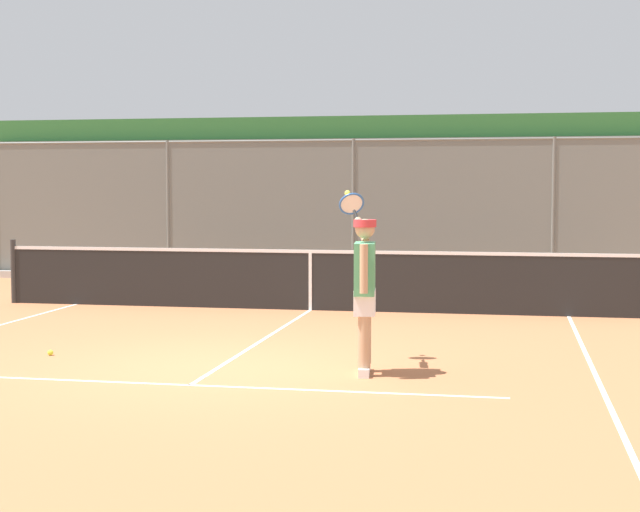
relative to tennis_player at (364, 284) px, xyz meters
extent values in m
plane|color=#B76B42|center=(1.60, -0.05, -0.95)|extent=(60.00, 60.00, 0.00)
cube|color=white|center=(1.60, 0.94, -0.95)|extent=(6.22, 0.05, 0.01)
cube|color=white|center=(-2.39, 0.40, -0.95)|extent=(0.05, 10.79, 0.01)
cube|color=white|center=(1.60, -2.03, -0.95)|extent=(0.05, 5.93, 0.01)
cylinder|color=slate|center=(-2.32, -9.31, 0.51)|extent=(0.07, 0.07, 2.92)
cylinder|color=slate|center=(1.60, -9.31, 0.51)|extent=(0.07, 0.07, 2.92)
cylinder|color=slate|center=(5.52, -9.31, 0.51)|extent=(0.07, 0.07, 2.92)
cylinder|color=slate|center=(1.60, -9.31, 1.93)|extent=(15.67, 0.05, 0.05)
cube|color=slate|center=(1.60, -9.31, 0.51)|extent=(15.67, 0.02, 2.92)
cube|color=#2D6B33|center=(1.60, -9.96, 0.74)|extent=(18.67, 0.90, 3.39)
cube|color=#ADADA8|center=(1.60, -9.13, -0.87)|extent=(16.67, 0.18, 0.15)
cylinder|color=#2D2D2D|center=(6.71, -5.00, -0.41)|extent=(0.09, 0.09, 1.07)
cube|color=black|center=(1.60, -5.00, -0.49)|extent=(10.14, 0.02, 0.91)
cube|color=white|center=(1.60, -5.00, -0.01)|extent=(10.14, 0.04, 0.05)
cube|color=white|center=(1.60, -5.00, -0.49)|extent=(0.05, 0.04, 0.91)
cube|color=silver|center=(-0.02, 0.15, -0.90)|extent=(0.14, 0.27, 0.09)
cylinder|color=tan|center=(-0.02, 0.15, -0.48)|extent=(0.13, 0.13, 0.75)
cube|color=silver|center=(0.01, -0.11, -0.90)|extent=(0.14, 0.27, 0.09)
cylinder|color=tan|center=(0.01, -0.11, -0.48)|extent=(0.13, 0.13, 0.75)
cube|color=white|center=(-0.01, 0.02, -0.19)|extent=(0.26, 0.41, 0.26)
cube|color=#4C9E6B|center=(-0.01, 0.02, 0.16)|extent=(0.26, 0.48, 0.54)
cylinder|color=tan|center=(-0.04, 0.30, 0.18)|extent=(0.08, 0.08, 0.50)
cylinder|color=tan|center=(0.09, -0.41, 0.54)|extent=(0.23, 0.37, 0.28)
sphere|color=tan|center=(-0.01, 0.02, 0.58)|extent=(0.21, 0.21, 0.21)
cylinder|color=red|center=(-0.01, 0.02, 0.63)|extent=(0.26, 0.26, 0.08)
cube|color=red|center=(0.01, -0.09, 0.60)|extent=(0.20, 0.20, 0.02)
cylinder|color=black|center=(0.19, -0.62, 0.70)|extent=(0.10, 0.17, 0.13)
torus|color=#28569E|center=(0.27, -0.79, 0.82)|extent=(0.34, 0.29, 0.26)
cylinder|color=silver|center=(0.27, -0.79, 0.82)|extent=(0.28, 0.23, 0.21)
sphere|color=#D6E042|center=(0.34, -0.96, 0.94)|extent=(0.07, 0.07, 0.07)
sphere|color=#CCDB33|center=(3.75, -0.38, -0.92)|extent=(0.07, 0.07, 0.07)
camera|label=1|loc=(-1.47, 10.00, 1.02)|focal=54.53mm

